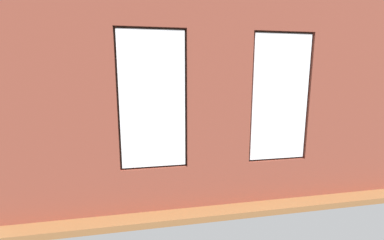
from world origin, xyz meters
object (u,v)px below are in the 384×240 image
(cup_ceramic, at_px, (192,132))
(candle_jar, at_px, (179,133))
(couch_by_window, at_px, (160,172))
(media_console, at_px, (77,143))
(couch_left, at_px, (273,135))
(papasan_chair, at_px, (150,123))
(coffee_table, at_px, (192,136))
(tv_flatscreen, at_px, (75,119))
(table_plant_small, at_px, (186,128))
(potted_plant_foreground_right, at_px, (99,114))
(potted_plant_corner_far_left, at_px, (340,148))
(remote_silver, at_px, (203,132))
(potted_plant_by_left_couch, at_px, (243,120))
(potted_plant_corner_near_left, at_px, (249,114))

(cup_ceramic, xyz_separation_m, candle_jar, (0.39, 0.12, 0.00))
(couch_by_window, distance_m, media_console, 3.37)
(couch_left, bearing_deg, couch_by_window, -53.11)
(papasan_chair, bearing_deg, coffee_table, 124.24)
(couch_left, distance_m, tv_flatscreen, 5.51)
(table_plant_small, distance_m, tv_flatscreen, 2.95)
(cup_ceramic, distance_m, tv_flatscreen, 3.12)
(potted_plant_foreground_right, bearing_deg, couch_left, 157.44)
(couch_left, xyz_separation_m, papasan_chair, (3.50, -1.84, 0.12))
(table_plant_small, height_order, tv_flatscreen, tv_flatscreen)
(potted_plant_corner_far_left, bearing_deg, remote_silver, -51.58)
(papasan_chair, bearing_deg, couch_by_window, 90.76)
(table_plant_small, bearing_deg, potted_plant_by_left_couch, -154.26)
(table_plant_small, xyz_separation_m, potted_plant_corner_near_left, (-2.69, -1.89, 0.04))
(table_plant_small, height_order, potted_plant_corner_near_left, potted_plant_corner_near_left)
(media_console, height_order, potted_plant_corner_far_left, potted_plant_corner_far_left)
(cup_ceramic, relative_size, table_plant_small, 0.43)
(potted_plant_foreground_right, bearing_deg, potted_plant_by_left_couch, 170.27)
(coffee_table, bearing_deg, potted_plant_by_left_couch, -150.20)
(coffee_table, relative_size, remote_silver, 7.66)
(media_console, bearing_deg, papasan_chair, -143.77)
(remote_silver, xyz_separation_m, potted_plant_corner_far_left, (-2.16, 2.73, 0.20))
(candle_jar, relative_size, table_plant_small, 0.43)
(potted_plant_foreground_right, bearing_deg, cup_ceramic, 145.01)
(couch_by_window, relative_size, tv_flatscreen, 1.46)
(remote_silver, distance_m, potted_plant_corner_far_left, 3.49)
(couch_left, xyz_separation_m, remote_silver, (2.02, -0.34, 0.10))
(couch_left, xyz_separation_m, candle_jar, (2.77, -0.07, 0.14))
(coffee_table, xyz_separation_m, papasan_chair, (1.12, -1.65, 0.08))
(media_console, relative_size, papasan_chair, 0.99)
(candle_jar, xyz_separation_m, remote_silver, (-0.75, -0.26, -0.04))
(papasan_chair, relative_size, potted_plant_corner_near_left, 1.29)
(couch_by_window, height_order, media_console, couch_by_window)
(papasan_chair, height_order, potted_plant_by_left_couch, potted_plant_by_left_couch)
(potted_plant_corner_near_left, bearing_deg, cup_ceramic, 38.22)
(couch_by_window, height_order, papasan_chair, couch_by_window)
(couch_by_window, bearing_deg, table_plant_small, -109.23)
(cup_ceramic, relative_size, candle_jar, 0.99)
(couch_by_window, relative_size, table_plant_small, 6.93)
(couch_left, distance_m, papasan_chair, 3.95)
(candle_jar, height_order, tv_flatscreen, tv_flatscreen)
(cup_ceramic, bearing_deg, candle_jar, 17.18)
(couch_by_window, distance_m, potted_plant_foreground_right, 4.77)
(potted_plant_corner_near_left, bearing_deg, potted_plant_by_left_couch, 57.33)
(couch_left, height_order, tv_flatscreen, tv_flatscreen)
(cup_ceramic, bearing_deg, potted_plant_corner_near_left, -141.78)
(media_console, bearing_deg, potted_plant_foreground_right, -99.90)
(papasan_chair, distance_m, potted_plant_by_left_couch, 3.14)
(remote_silver, bearing_deg, couch_by_window, -163.24)
(couch_by_window, relative_size, potted_plant_by_left_couch, 2.16)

